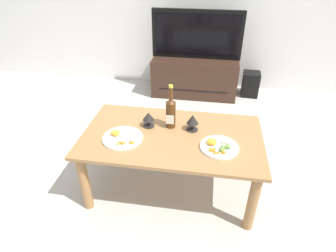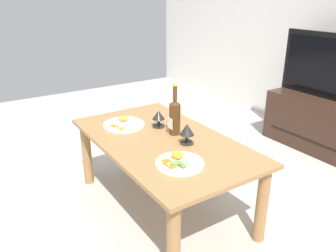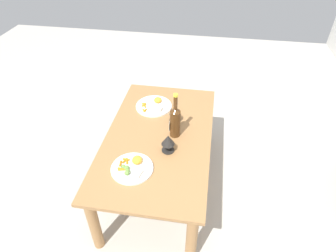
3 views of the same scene
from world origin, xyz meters
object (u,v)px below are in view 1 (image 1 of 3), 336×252
at_px(dining_table, 172,144).
at_px(floor_speaker, 250,84).
at_px(wine_bottle, 171,112).
at_px(tv_stand, 195,76).
at_px(tv_screen, 197,35).
at_px(dinner_plate_left, 122,137).
at_px(goblet_right, 193,120).
at_px(dinner_plate_right, 219,146).
at_px(goblet_left, 148,117).

distance_m(dining_table, floor_speaker, 2.01).
bearing_deg(wine_bottle, tv_stand, 87.76).
bearing_deg(tv_screen, wine_bottle, -92.24).
xyz_separation_m(floor_speaker, dinner_plate_left, (-1.12, -1.94, 0.37)).
xyz_separation_m(dining_table, tv_screen, (0.04, 1.79, 0.34)).
relative_size(floor_speaker, wine_bottle, 0.92).
distance_m(tv_stand, dinner_plate_left, 1.95).
height_order(goblet_right, dinner_plate_right, goblet_right).
bearing_deg(goblet_left, floor_speaker, 61.06).
xyz_separation_m(tv_screen, goblet_right, (0.10, -1.70, -0.17)).
relative_size(tv_screen, dinner_plate_right, 4.10).
bearing_deg(tv_screen, dinner_plate_right, -80.90).
xyz_separation_m(tv_stand, wine_bottle, (-0.07, -1.68, 0.41)).
bearing_deg(tv_screen, dinner_plate_left, -101.53).
height_order(tv_screen, goblet_left, tv_screen).
height_order(wine_bottle, dinner_plate_right, wine_bottle).
relative_size(dinner_plate_left, dinner_plate_right, 1.09).
bearing_deg(tv_stand, goblet_left, -97.80).
bearing_deg(dinner_plate_right, wine_bottle, 149.50).
bearing_deg(dining_table, wine_bottle, 103.25).
xyz_separation_m(dinner_plate_left, dinner_plate_right, (0.69, -0.00, 0.00)).
height_order(dining_table, tv_stand, dining_table).
bearing_deg(floor_speaker, dinner_plate_right, -100.04).
relative_size(tv_stand, goblet_right, 8.26).
bearing_deg(goblet_right, goblet_left, 180.00).
bearing_deg(dinner_plate_right, goblet_right, 135.98).
xyz_separation_m(tv_stand, tv_screen, (0.00, -0.00, 0.53)).
height_order(dining_table, floor_speaker, dining_table).
distance_m(tv_screen, floor_speaker, 0.96).
bearing_deg(floor_speaker, goblet_left, -116.53).
distance_m(floor_speaker, dinner_plate_right, 2.02).
relative_size(floor_speaker, goblet_right, 2.43).
bearing_deg(dinner_plate_left, goblet_right, 21.59).
bearing_deg(tv_screen, floor_speaker, 3.57).
height_order(tv_stand, goblet_left, goblet_left).
distance_m(wine_bottle, goblet_left, 0.18).
distance_m(goblet_left, dinner_plate_right, 0.57).
relative_size(wine_bottle, dinner_plate_left, 1.18).
xyz_separation_m(tv_stand, goblet_left, (-0.23, -1.70, 0.36)).
xyz_separation_m(goblet_right, dinner_plate_left, (-0.49, -0.19, -0.07)).
bearing_deg(wine_bottle, goblet_left, -172.42).
height_order(tv_screen, wine_bottle, tv_screen).
bearing_deg(floor_speaker, dining_table, -110.36).
xyz_separation_m(wine_bottle, dinner_plate_left, (-0.32, -0.22, -0.12)).
bearing_deg(goblet_right, wine_bottle, 172.42).
height_order(floor_speaker, goblet_right, goblet_right).
relative_size(dining_table, tv_screen, 1.20).
bearing_deg(tv_screen, tv_stand, 90.00).
relative_size(tv_screen, floor_speaker, 3.48).
xyz_separation_m(floor_speaker, wine_bottle, (-0.80, -1.72, 0.49)).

